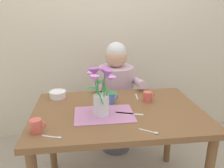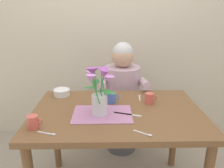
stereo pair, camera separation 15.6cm
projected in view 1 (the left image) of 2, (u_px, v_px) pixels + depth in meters
The scene contains 13 objects.
wood_panel_backdrop at pixel (104, 26), 2.40m from camera, with size 4.00×0.10×2.50m, color beige.
dining_table at pixel (118, 122), 1.61m from camera, with size 1.20×0.80×0.74m.
seated_person at pixel (116, 99), 2.22m from camera, with size 0.45×0.47×1.14m.
striped_placemat at pixel (104, 114), 1.51m from camera, with size 0.40×0.28×0.01m, color #B275A3.
flower_vase at pixel (101, 92), 1.45m from camera, with size 0.22×0.25×0.34m.
ceramic_bowl at pixel (58, 94), 1.79m from camera, with size 0.14×0.14×0.06m.
dinner_knife at pixel (129, 114), 1.52m from camera, with size 0.19×0.02×0.01m, color silver.
tea_cup at pixel (36, 126), 1.28m from camera, with size 0.09×0.07×0.08m.
ceramic_mug at pixel (110, 98), 1.69m from camera, with size 0.09×0.07×0.08m.
coffee_cup at pixel (148, 97), 1.71m from camera, with size 0.09×0.07×0.08m.
spoon_0 at pixel (55, 137), 1.24m from camera, with size 0.12×0.05×0.01m.
spoon_1 at pixel (152, 132), 1.29m from camera, with size 0.11×0.08×0.01m.
spoon_2 at pixel (136, 96), 1.83m from camera, with size 0.03×0.12×0.01m.
Camera 1 is at (-0.22, -1.42, 1.42)m, focal length 35.61 mm.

